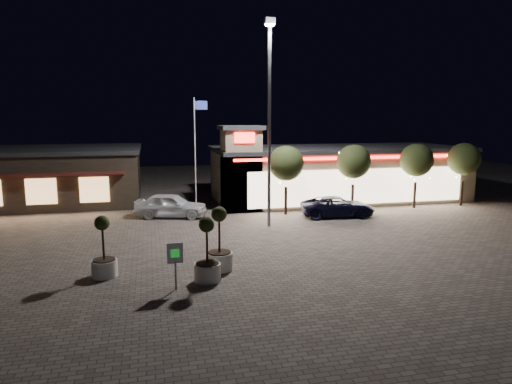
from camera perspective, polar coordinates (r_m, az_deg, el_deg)
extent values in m
plane|color=#665A52|center=(20.60, 1.94, -9.62)|extent=(90.00, 90.00, 0.00)
cube|color=tan|center=(38.23, 10.20, 2.15)|extent=(20.00, 8.00, 4.00)
cube|color=#262628|center=(38.02, 10.29, 5.37)|extent=(20.40, 8.40, 0.30)
cube|color=#F9E0BB|center=(34.64, 12.83, 0.66)|extent=(17.00, 0.12, 2.60)
cube|color=red|center=(34.36, 12.98, 4.20)|extent=(19.00, 0.10, 0.18)
cube|color=tan|center=(32.95, -1.90, 2.74)|extent=(2.60, 2.60, 5.80)
cube|color=#262628|center=(32.74, -1.93, 8.05)|extent=(3.00, 3.00, 0.30)
cube|color=red|center=(31.44, -1.43, 6.81)|extent=(1.40, 0.10, 0.70)
cube|color=#382D23|center=(40.08, -25.93, 1.68)|extent=(16.00, 10.00, 4.00)
cube|color=#262628|center=(39.88, -26.15, 4.74)|extent=(16.40, 10.40, 0.30)
cube|color=#591E19|center=(34.78, -27.93, 1.83)|extent=(14.40, 0.80, 0.15)
cube|color=#E9AC69|center=(34.92, -25.26, 0.06)|extent=(2.00, 0.12, 1.80)
cube|color=#E9AC69|center=(34.35, -19.55, 0.28)|extent=(2.00, 0.12, 1.80)
cylinder|color=gray|center=(27.73, 1.68, 7.91)|extent=(0.20, 0.20, 12.00)
cube|color=gray|center=(28.27, 1.74, 20.58)|extent=(0.60, 0.40, 0.35)
cube|color=white|center=(28.23, 1.74, 20.18)|extent=(0.45, 0.30, 0.08)
cylinder|color=white|center=(32.06, -7.61, 4.45)|extent=(0.10, 0.10, 8.00)
cube|color=#293899|center=(32.01, -6.93, 10.73)|extent=(0.90, 0.04, 0.60)
cylinder|color=#332319|center=(31.68, 3.74, -1.09)|extent=(0.20, 0.20, 1.92)
sphere|color=#2D3819|center=(31.32, 3.79, 3.62)|extent=(2.42, 2.42, 2.42)
cylinder|color=#332319|center=(33.47, 11.96, -0.71)|extent=(0.20, 0.20, 1.92)
sphere|color=#2D3819|center=(33.12, 12.11, 3.74)|extent=(2.42, 2.42, 2.42)
cylinder|color=#332319|center=(35.86, 19.21, -0.37)|extent=(0.20, 0.20, 1.92)
sphere|color=#2D3819|center=(35.54, 19.44, 3.79)|extent=(2.42, 2.42, 2.42)
cylinder|color=#332319|center=(38.15, 24.29, -0.12)|extent=(0.20, 0.20, 1.92)
sphere|color=#2D3819|center=(37.84, 24.56, 3.78)|extent=(2.42, 2.42, 2.42)
imported|color=black|center=(31.46, 10.18, -1.80)|extent=(5.24, 2.96, 1.38)
imported|color=white|center=(31.26, -10.59, -1.64)|extent=(5.15, 3.17, 1.64)
cylinder|color=silver|center=(20.63, -18.40, -9.04)|extent=(1.08, 1.08, 0.72)
cylinder|color=black|center=(20.52, -18.46, -8.04)|extent=(0.93, 0.93, 0.05)
cylinder|color=#332319|center=(20.29, -18.58, -5.79)|extent=(0.09, 0.09, 1.61)
sphere|color=#2D3819|center=(20.11, -18.69, -3.69)|extent=(0.63, 0.63, 0.63)
cylinder|color=silver|center=(19.21, -6.09, -9.94)|extent=(1.10, 1.10, 0.73)
cylinder|color=black|center=(19.09, -6.11, -8.85)|extent=(0.95, 0.95, 0.06)
cylinder|color=#332319|center=(18.84, -6.15, -6.38)|extent=(0.09, 0.09, 1.65)
sphere|color=#2D3819|center=(18.65, -6.20, -4.07)|extent=(0.64, 0.64, 0.64)
cylinder|color=silver|center=(20.49, -4.56, -8.61)|extent=(1.16, 1.16, 0.77)
cylinder|color=black|center=(20.37, -4.58, -7.53)|extent=(1.01, 1.01, 0.06)
cylinder|color=#332319|center=(20.12, -4.61, -5.08)|extent=(0.10, 0.10, 1.74)
sphere|color=#2D3819|center=(19.94, -4.64, -2.79)|extent=(0.68, 0.68, 0.68)
cylinder|color=gray|center=(18.43, -10.02, -10.21)|extent=(0.08, 0.08, 1.14)
cube|color=white|center=(18.15, -10.10, -7.52)|extent=(0.62, 0.06, 0.81)
cube|color=#199727|center=(18.11, -10.09, -7.55)|extent=(0.33, 0.02, 0.33)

